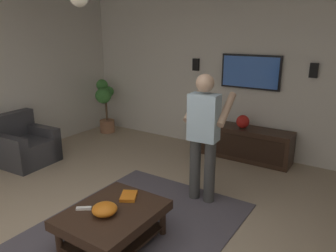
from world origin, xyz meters
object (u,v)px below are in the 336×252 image
object	(u,v)px
coffee_table	(113,219)
person_standing	(204,131)
remote_white	(84,208)
bowl	(105,209)
wall_speaker_left	(314,70)
vase_round	(243,122)
tv	(250,72)
armchair	(24,147)
potted_plant_tall	(105,103)
wall_speaker_right	(196,65)
book	(129,196)
media_console	(241,142)

from	to	relation	value
coffee_table	person_standing	bearing A→B (deg)	-13.27
coffee_table	person_standing	distance (m)	1.52
coffee_table	remote_white	xyz separation A→B (m)	(-0.15, 0.25, 0.12)
bowl	person_standing	bearing A→B (deg)	-12.73
person_standing	wall_speaker_left	xyz separation A→B (m)	(1.92, -0.86, 0.61)
vase_round	wall_speaker_left	size ratio (longest dim) A/B	1.00
person_standing	bowl	size ratio (longest dim) A/B	6.61
tv	armchair	bearing A→B (deg)	-50.27
tv	wall_speaker_left	xyz separation A→B (m)	(0.01, -0.98, 0.09)
potted_plant_tall	wall_speaker_right	world-z (taller)	wall_speaker_right
armchair	wall_speaker_left	size ratio (longest dim) A/B	3.93
wall_speaker_right	wall_speaker_left	bearing A→B (deg)	-90.00
coffee_table	wall_speaker_left	size ratio (longest dim) A/B	4.55
tv	potted_plant_tall	size ratio (longest dim) A/B	0.89
person_standing	bowl	xyz separation A→B (m)	(-1.44, 0.32, -0.48)
remote_white	coffee_table	bearing A→B (deg)	-6.09
coffee_table	bowl	bearing A→B (deg)	174.94
wall_speaker_left	wall_speaker_right	size ratio (longest dim) A/B	1.00
potted_plant_tall	wall_speaker_right	xyz separation A→B (m)	(0.45, -1.93, 0.87)
bowl	vase_round	bearing A→B (deg)	-4.18
person_standing	wall_speaker_right	xyz separation A→B (m)	(1.92, 1.17, 0.59)
person_standing	potted_plant_tall	size ratio (longest dim) A/B	1.44
bowl	remote_white	world-z (taller)	bowl
potted_plant_tall	wall_speaker_left	xyz separation A→B (m)	(0.45, -3.96, 0.89)
book	wall_speaker_right	bearing A→B (deg)	166.11
bowl	wall_speaker_right	world-z (taller)	wall_speaker_right
wall_speaker_left	remote_white	bearing A→B (deg)	157.31
tv	wall_speaker_left	size ratio (longest dim) A/B	4.62
armchair	wall_speaker_right	bearing A→B (deg)	48.45
bowl	wall_speaker_right	xyz separation A→B (m)	(3.35, 0.85, 1.07)
armchair	media_console	size ratio (longest dim) A/B	0.51
potted_plant_tall	remote_white	xyz separation A→B (m)	(-2.96, -2.54, -0.24)
armchair	coffee_table	distance (m)	2.85
potted_plant_tall	book	size ratio (longest dim) A/B	5.17
tv	wall_speaker_right	size ratio (longest dim) A/B	4.62
vase_round	wall_speaker_right	world-z (taller)	wall_speaker_right
armchair	person_standing	bearing A→B (deg)	5.70
bowl	vase_round	size ratio (longest dim) A/B	1.13
media_console	wall_speaker_right	world-z (taller)	wall_speaker_right
person_standing	wall_speaker_right	size ratio (longest dim) A/B	7.45
tv	wall_speaker_left	bearing A→B (deg)	90.76
armchair	wall_speaker_right	world-z (taller)	wall_speaker_right
armchair	potted_plant_tall	bearing A→B (deg)	87.76
tv	wall_speaker_right	bearing A→B (deg)	-90.72
media_console	remote_white	xyz separation A→B (m)	(-3.15, 0.44, 0.14)
person_standing	bowl	world-z (taller)	person_standing
potted_plant_tall	bowl	size ratio (longest dim) A/B	4.59
tv	vase_round	world-z (taller)	tv
armchair	bowl	world-z (taller)	armchair
armchair	remote_white	xyz separation A→B (m)	(-0.96, -2.48, 0.13)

